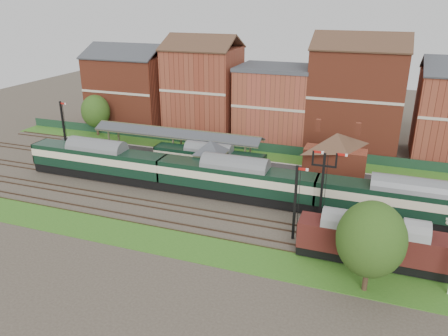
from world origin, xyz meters
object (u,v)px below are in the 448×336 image
(signal_box, at_px, (211,161))
(semaphore_bracket, at_px, (323,183))
(dmu_train, at_px, (235,179))
(goods_van_a, at_px, (333,236))
(platform_railcar, at_px, (209,159))

(signal_box, height_order, semaphore_bracket, semaphore_bracket)
(signal_box, relative_size, dmu_train, 0.10)
(dmu_train, bearing_deg, goods_van_a, -35.35)
(semaphore_bracket, relative_size, dmu_train, 0.14)
(dmu_train, distance_m, goods_van_a, 15.56)
(signal_box, bearing_deg, semaphore_bracket, -20.92)
(platform_railcar, height_order, goods_van_a, goods_van_a)
(platform_railcar, xyz_separation_m, goods_van_a, (18.67, -15.50, 0.02))
(semaphore_bracket, xyz_separation_m, dmu_train, (-10.66, 2.50, -2.02))
(signal_box, height_order, platform_railcar, signal_box)
(signal_box, relative_size, semaphore_bracket, 0.73)
(dmu_train, relative_size, goods_van_a, 9.23)
(signal_box, distance_m, semaphore_bracket, 16.16)
(dmu_train, xyz_separation_m, platform_railcar, (-5.98, 6.50, -0.45))
(semaphore_bracket, relative_size, platform_railcar, 0.51)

